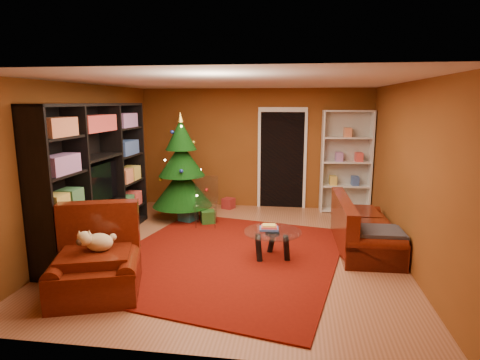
# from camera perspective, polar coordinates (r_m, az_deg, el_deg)

# --- Properties ---
(floor) EXTENTS (5.00, 5.50, 0.05)m
(floor) POSITION_cam_1_polar(r_m,az_deg,el_deg) (6.49, -0.50, -10.03)
(floor) COLOR brown
(floor) RESTS_ON ground
(ceiling) EXTENTS (5.00, 5.50, 0.05)m
(ceiling) POSITION_cam_1_polar(r_m,az_deg,el_deg) (6.07, -0.54, 14.02)
(ceiling) COLOR silver
(ceiling) RESTS_ON wall_back
(wall_back) EXTENTS (5.00, 0.05, 2.60)m
(wall_back) POSITION_cam_1_polar(r_m,az_deg,el_deg) (8.87, 2.14, 4.50)
(wall_back) COLOR brown
(wall_back) RESTS_ON ground
(wall_left) EXTENTS (0.05, 5.50, 2.60)m
(wall_left) POSITION_cam_1_polar(r_m,az_deg,el_deg) (6.97, -21.52, 1.95)
(wall_left) COLOR brown
(wall_left) RESTS_ON ground
(wall_right) EXTENTS (0.05, 5.50, 2.60)m
(wall_right) POSITION_cam_1_polar(r_m,az_deg,el_deg) (6.29, 22.88, 0.93)
(wall_right) COLOR brown
(wall_right) RESTS_ON ground
(doorway) EXTENTS (1.06, 0.60, 2.16)m
(doorway) POSITION_cam_1_polar(r_m,az_deg,el_deg) (8.82, 5.98, 2.77)
(doorway) COLOR black
(doorway) RESTS_ON floor
(rug) EXTENTS (3.92, 4.34, 0.02)m
(rug) POSITION_cam_1_polar(r_m,az_deg,el_deg) (6.18, -1.95, -10.81)
(rug) COLOR #620E06
(rug) RESTS_ON floor
(media_unit) EXTENTS (0.51, 2.99, 2.29)m
(media_unit) POSITION_cam_1_polar(r_m,az_deg,el_deg) (6.83, -19.83, 0.56)
(media_unit) COLOR black
(media_unit) RESTS_ON floor
(christmas_tree) EXTENTS (1.49, 1.49, 2.13)m
(christmas_tree) POSITION_cam_1_polar(r_m,az_deg,el_deg) (8.01, -8.29, 1.76)
(christmas_tree) COLOR black
(christmas_tree) RESTS_ON floor
(gift_box_teal) EXTENTS (0.38, 0.38, 0.29)m
(gift_box_teal) POSITION_cam_1_polar(r_m,az_deg,el_deg) (7.96, -7.39, -4.83)
(gift_box_teal) COLOR #1E5E6B
(gift_box_teal) RESTS_ON floor
(gift_box_green) EXTENTS (0.33, 0.33, 0.26)m
(gift_box_green) POSITION_cam_1_polar(r_m,az_deg,el_deg) (7.77, -4.59, -5.30)
(gift_box_green) COLOR #1F561B
(gift_box_green) RESTS_ON floor
(gift_box_red) EXTENTS (0.30, 0.30, 0.23)m
(gift_box_red) POSITION_cam_1_polar(r_m,az_deg,el_deg) (8.84, -1.65, -3.33)
(gift_box_red) COLOR maroon
(gift_box_red) RESTS_ON floor
(white_bookshelf) EXTENTS (1.03, 0.41, 2.20)m
(white_bookshelf) POSITION_cam_1_polar(r_m,az_deg,el_deg) (8.71, 14.86, 2.50)
(white_bookshelf) COLOR white
(white_bookshelf) RESTS_ON floor
(armchair) EXTENTS (1.38, 1.38, 0.86)m
(armchair) POSITION_cam_1_polar(r_m,az_deg,el_deg) (5.23, -19.86, -10.71)
(armchair) COLOR #481208
(armchair) RESTS_ON rug
(dog) EXTENTS (0.47, 0.41, 0.28)m
(dog) POSITION_cam_1_polar(r_m,az_deg,el_deg) (5.20, -19.38, -8.36)
(dog) COLOR beige
(dog) RESTS_ON armchair
(sofa) EXTENTS (0.89, 1.91, 0.81)m
(sofa) POSITION_cam_1_polar(r_m,az_deg,el_deg) (6.71, 17.38, -5.95)
(sofa) COLOR #481208
(sofa) RESTS_ON rug
(coffee_table) EXTENTS (0.92, 0.92, 0.53)m
(coffee_table) POSITION_cam_1_polar(r_m,az_deg,el_deg) (6.06, 4.63, -9.14)
(coffee_table) COLOR gray
(coffee_table) RESTS_ON rug
(acrylic_chair) EXTENTS (0.49, 0.52, 0.85)m
(acrylic_chair) POSITION_cam_1_polar(r_m,az_deg,el_deg) (7.53, -4.87, -3.50)
(acrylic_chair) COLOR #66605B
(acrylic_chair) RESTS_ON rug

